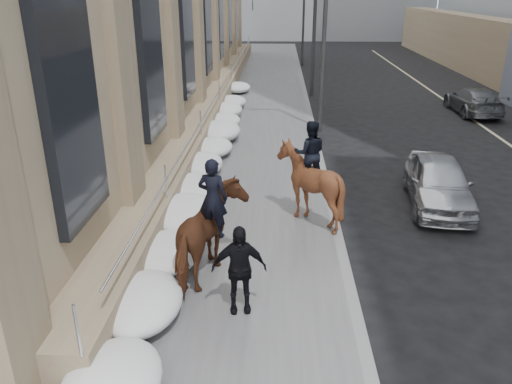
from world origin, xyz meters
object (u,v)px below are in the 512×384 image
pedestrian (239,269)px  car_silver (439,182)px  mounted_horse_left (210,233)px  mounted_horse_right (309,180)px  car_grey (473,101)px

pedestrian → car_silver: pedestrian is taller
mounted_horse_left → car_silver: size_ratio=0.64×
mounted_horse_right → car_silver: mounted_horse_right is taller
mounted_horse_right → mounted_horse_left: bearing=52.2°
mounted_horse_right → car_silver: bearing=-160.9°
mounted_horse_left → car_grey: bearing=-112.1°
mounted_horse_left → car_grey: (11.21, 16.21, -0.52)m
car_silver → car_grey: size_ratio=0.92×
car_grey → mounted_horse_right: bearing=55.6°
pedestrian → car_grey: size_ratio=0.39×
mounted_horse_right → pedestrian: mounted_horse_right is taller
mounted_horse_right → car_grey: mounted_horse_right is taller
pedestrian → car_silver: size_ratio=0.43×
pedestrian → mounted_horse_right: bearing=62.7°
mounted_horse_left → car_grey: size_ratio=0.59×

